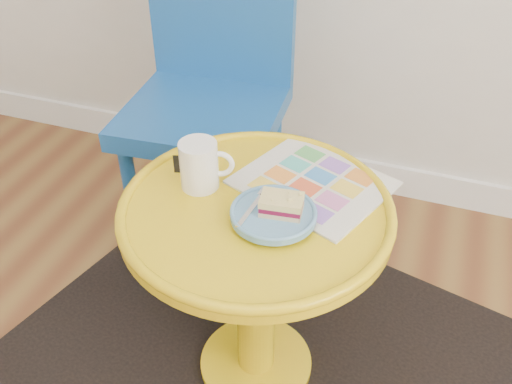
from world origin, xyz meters
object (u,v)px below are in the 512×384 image
(mug, at_px, (200,164))
(plate, at_px, (273,214))
(newspaper, at_px, (313,183))
(chair, at_px, (211,83))
(side_table, at_px, (256,260))

(mug, distance_m, plate, 0.20)
(mug, relative_size, plate, 0.67)
(newspaper, bearing_deg, mug, -137.28)
(chair, bearing_deg, plate, -59.68)
(chair, distance_m, mug, 0.49)
(side_table, height_order, mug, mug)
(side_table, bearing_deg, plate, -33.11)
(side_table, xyz_separation_m, plate, (0.05, -0.03, 0.17))
(mug, bearing_deg, side_table, -27.42)
(side_table, bearing_deg, newspaper, 52.46)
(plate, bearing_deg, mug, 161.56)
(chair, bearing_deg, mug, -73.82)
(side_table, height_order, newspaper, newspaper)
(chair, relative_size, plate, 5.51)
(chair, height_order, mug, chair)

